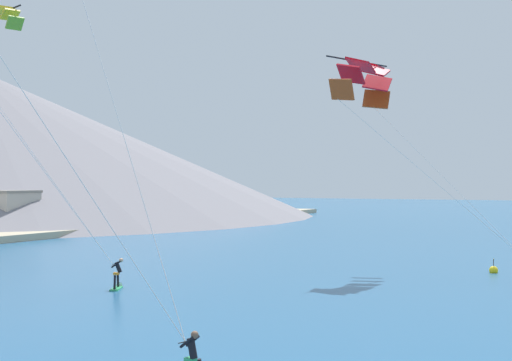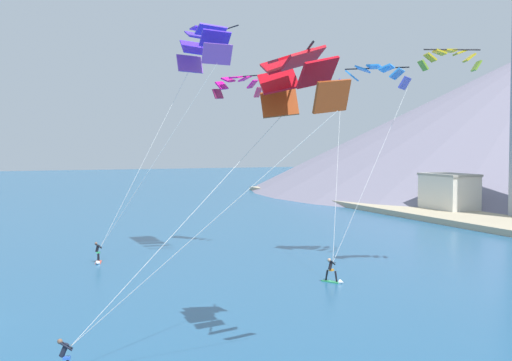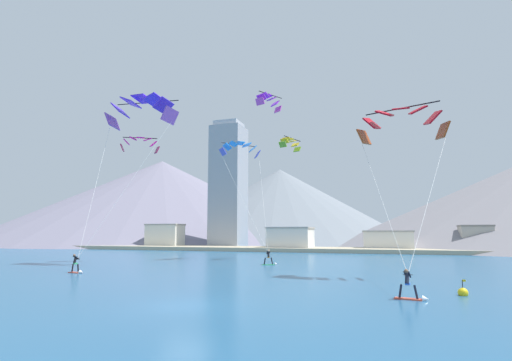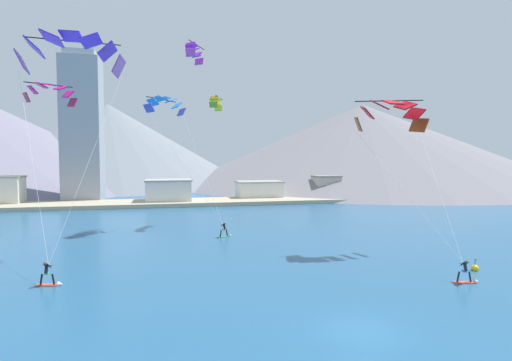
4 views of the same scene
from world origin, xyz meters
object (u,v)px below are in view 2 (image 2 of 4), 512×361
parafoil_kite_mid_center (296,77)px  parafoil_kite_distant_low_drift (450,57)px  parafoil_kite_near_lead (374,76)px  parafoil_kite_near_trail (204,44)px  parafoil_kite_distant_mid_solo (237,84)px  kitesurfer_near_lead (333,275)px  kitesurfer_near_trail (98,257)px

parafoil_kite_mid_center → parafoil_kite_distant_low_drift: (-13.67, 18.48, 3.14)m
parafoil_kite_near_lead → parafoil_kite_near_trail: (-7.81, -11.54, 2.92)m
parafoil_kite_distant_mid_solo → parafoil_kite_distant_low_drift: bearing=31.0°
parafoil_kite_distant_low_drift → parafoil_kite_near_lead: bearing=-158.6°
kitesurfer_near_lead → parafoil_kite_near_trail: 22.68m
parafoil_kite_near_lead → parafoil_kite_distant_mid_solo: size_ratio=3.34×
parafoil_kite_distant_low_drift → kitesurfer_near_lead: bearing=-91.2°
kitesurfer_near_lead → parafoil_kite_distant_mid_solo: size_ratio=0.41×
parafoil_kite_distant_low_drift → parafoil_kite_near_trail: bearing=-135.2°
kitesurfer_near_trail → parafoil_kite_distant_mid_solo: parafoil_kite_distant_mid_solo is taller
parafoil_kite_distant_mid_solo → parafoil_kite_near_trail: bearing=-54.9°
parafoil_kite_mid_center → parafoil_kite_distant_low_drift: parafoil_kite_distant_low_drift is taller
parafoil_kite_near_trail → parafoil_kite_near_lead: bearing=55.9°
kitesurfer_near_lead → kitesurfer_near_trail: kitesurfer_near_lead is taller
parafoil_kite_mid_center → parafoil_kite_distant_mid_solo: parafoil_kite_distant_mid_solo is taller
parafoil_kite_near_lead → parafoil_kite_mid_center: parafoil_kite_near_lead is taller
parafoil_kite_near_lead → parafoil_kite_mid_center: bearing=-38.7°
kitesurfer_near_lead → parafoil_kite_distant_mid_solo: parafoil_kite_distant_mid_solo is taller
parafoil_kite_near_lead → parafoil_kite_distant_mid_solo: 13.03m
parafoil_kite_near_lead → parafoil_kite_distant_mid_solo: bearing=-144.0°
kitesurfer_near_lead → parafoil_kite_distant_low_drift: 17.76m
parafoil_kite_near_trail → parafoil_kite_mid_center: (27.81, -4.46, -5.17)m
parafoil_kite_distant_low_drift → kitesurfer_near_trail: bearing=-121.3°
kitesurfer_near_trail → parafoil_kite_near_trail: bearing=91.1°
kitesurfer_near_trail → parafoil_kite_near_lead: parafoil_kite_near_lead is taller
parafoil_kite_distant_low_drift → parafoil_kite_mid_center: bearing=-53.5°
parafoil_kite_near_lead → parafoil_kite_near_trail: 14.24m
kitesurfer_near_trail → parafoil_kite_near_trail: 19.44m
parafoil_kite_near_trail → parafoil_kite_distant_low_drift: parafoil_kite_near_trail is taller
parafoil_kite_near_lead → kitesurfer_near_lead: bearing=-47.7°
parafoil_kite_distant_mid_solo → kitesurfer_near_lead: bearing=3.2°
parafoil_kite_near_lead → parafoil_kite_distant_low_drift: 6.85m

